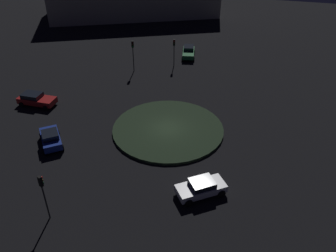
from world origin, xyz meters
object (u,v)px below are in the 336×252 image
object	(u,v)px
car_red	(36,99)
traffic_light_east	(174,47)
car_white	(201,187)
traffic_light_west	(43,189)
car_blue	(51,138)
car_green	(189,52)
traffic_light_northeast	(133,50)

from	to	relation	value
car_red	traffic_light_east	size ratio (longest dim) A/B	1.11
car_white	traffic_light_west	xyz separation A→B (m)	(-5.58, 10.98, 2.28)
car_white	traffic_light_east	xyz separation A→B (m)	(25.04, 8.59, 2.10)
car_white	car_blue	world-z (taller)	car_blue
car_white	car_green	world-z (taller)	car_green
car_red	car_green	world-z (taller)	car_green
car_white	car_red	bearing A→B (deg)	-59.81
car_green	traffic_light_east	bearing A→B (deg)	-28.91
traffic_light_northeast	car_white	bearing A→B (deg)	-0.72
car_red	traffic_light_northeast	size ratio (longest dim) A/B	1.01
traffic_light_northeast	car_green	bearing A→B (deg)	105.47
car_white	car_green	distance (m)	29.86
car_white	traffic_light_northeast	distance (m)	25.84
car_red	car_green	size ratio (longest dim) A/B	1.02
car_red	car_white	world-z (taller)	car_red
car_blue	traffic_light_northeast	xyz separation A→B (m)	(18.73, -2.21, 2.35)
car_red	car_blue	size ratio (longest dim) A/B	1.09
traffic_light_northeast	traffic_light_east	size ratio (longest dim) A/B	1.11
car_green	traffic_light_northeast	world-z (taller)	traffic_light_northeast
traffic_light_east	car_white	bearing A→B (deg)	7.09
car_white	traffic_light_northeast	world-z (taller)	traffic_light_northeast
car_blue	traffic_light_east	xyz separation A→B (m)	(21.95, -7.26, 2.06)
traffic_light_east	car_green	bearing A→B (deg)	149.29
car_white	car_blue	xyz separation A→B (m)	(3.08, 15.85, 0.04)
car_red	traffic_light_northeast	bearing A→B (deg)	56.47
car_red	traffic_light_west	size ratio (longest dim) A/B	1.04
traffic_light_east	traffic_light_northeast	bearing A→B (deg)	-69.30
car_white	traffic_light_east	distance (m)	26.55
car_green	car_blue	bearing A→B (deg)	-28.43
car_white	car_blue	distance (m)	16.15
car_blue	car_green	bearing A→B (deg)	-56.34
traffic_light_east	traffic_light_west	xyz separation A→B (m)	(-30.61, 2.39, 0.19)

